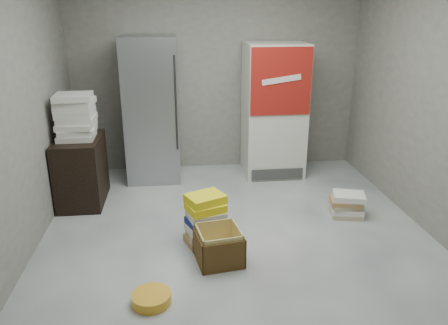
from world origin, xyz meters
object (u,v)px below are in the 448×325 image
Objects in this scene: steel_fridge at (152,110)px; wood_shelf at (81,170)px; coke_cooler at (274,110)px; phonebook_stack_main at (205,219)px; cardboard_box at (219,248)px.

wood_shelf is at bearing -138.69° from steel_fridge.
coke_cooler is 2.27m from phonebook_stack_main.
coke_cooler is (1.65, -0.01, -0.05)m from steel_fridge.
coke_cooler is 3.88× the size of cardboard_box.
steel_fridge is at bearing 97.51° from cardboard_box.
coke_cooler is at bearing -0.18° from steel_fridge.
steel_fridge is 3.68× the size of phonebook_stack_main.
phonebook_stack_main is (0.57, -1.89, -0.69)m from steel_fridge.
wood_shelf is (-0.83, -0.73, -0.55)m from steel_fridge.
steel_fridge is 4.09× the size of cardboard_box.
cardboard_box is (-0.99, -2.23, -0.77)m from coke_cooler.
phonebook_stack_main is at bearing -73.33° from steel_fridge.
steel_fridge is at bearing 179.82° from coke_cooler.
cardboard_box is (1.49, -1.50, -0.27)m from wood_shelf.
cardboard_box is at bearing -45.17° from wood_shelf.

